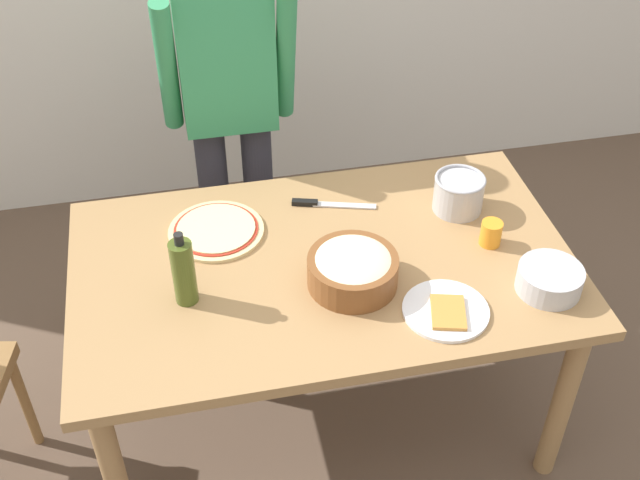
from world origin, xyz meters
name	(u,v)px	position (x,y,z in m)	size (l,w,h in m)	color
ground	(323,411)	(0.00, 0.00, 0.00)	(8.00, 8.00, 0.00)	brown
dining_table	(323,283)	(0.00, 0.00, 0.67)	(1.60, 0.96, 0.76)	#A37A4C
person_cook	(229,101)	(-0.20, 0.76, 0.94)	(0.49, 0.25, 1.62)	#2D2D38
pizza_raw_on_board	(216,230)	(-0.32, 0.22, 0.77)	(0.32, 0.32, 0.02)	beige
plate_with_slice	(446,311)	(0.31, -0.30, 0.77)	(0.26, 0.26, 0.02)	white
popcorn_bowl	(353,268)	(0.07, -0.12, 0.82)	(0.28, 0.28, 0.11)	brown
mixing_bowl_steel	(550,279)	(0.65, -0.26, 0.80)	(0.20, 0.20, 0.08)	#B7B7BC
olive_oil_bottle	(184,272)	(-0.44, -0.08, 0.87)	(0.07, 0.07, 0.26)	#47561E
steel_pot	(459,193)	(0.51, 0.18, 0.83)	(0.17, 0.17, 0.13)	#B7B7BC
cup_orange	(491,233)	(0.55, -0.02, 0.80)	(0.07, 0.07, 0.09)	orange
chef_knife	(324,204)	(0.06, 0.29, 0.77)	(0.29, 0.10, 0.02)	silver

